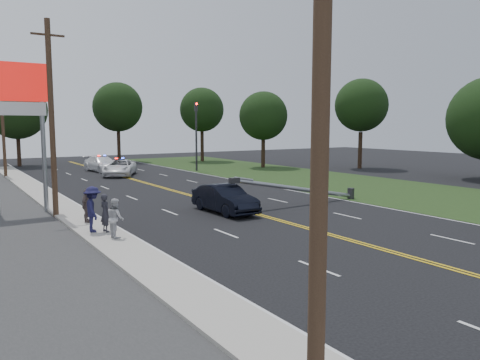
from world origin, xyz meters
TOP-DOWN VIEW (x-y plane):
  - ground at (0.00, 0.00)m, footprint 120.00×120.00m
  - sidewalk at (-8.40, 10.00)m, footprint 1.80×70.00m
  - grass_verge at (13.50, 10.00)m, footprint 12.00×80.00m
  - centerline_yellow at (0.00, 10.00)m, footprint 0.36×80.00m
  - pylon_sign at (-10.50, 14.00)m, footprint 3.20×0.35m
  - traffic_signal at (8.30, 30.00)m, footprint 0.28×0.41m
  - fallen_streetlight at (4.19, 8.00)m, footprint 9.36×0.44m
  - utility_pole_near at (-9.20, -8.00)m, footprint 1.60×0.28m
  - utility_pole_mid at (-9.20, 12.00)m, footprint 1.60×0.28m
  - utility_pole_far at (-9.20, 34.00)m, footprint 1.60×0.28m
  - tree_6 at (-6.48, 45.95)m, footprint 6.71×6.71m
  - tree_7 at (5.39, 46.18)m, footprint 6.28×6.28m
  - tree_8 at (14.94, 41.23)m, footprint 5.72×5.72m
  - tree_9 at (16.49, 29.57)m, footprint 5.41×5.41m
  - tree_13 at (24.71, 22.79)m, footprint 5.72×5.72m
  - crashed_sedan at (-1.21, 8.27)m, footprint 1.75×4.69m
  - emergency_a at (0.01, 29.61)m, footprint 4.79×5.99m
  - emergency_b at (-0.21, 34.59)m, footprint 2.93×5.68m
  - bystander_a at (-8.18, 6.68)m, footprint 0.51×0.67m
  - bystander_b at (-8.14, 5.43)m, footprint 0.65×0.82m
  - bystander_c at (-8.64, 6.98)m, footprint 0.92×1.38m
  - bystander_d at (-8.35, 9.18)m, footprint 0.84×0.99m

SIDE VIEW (x-z plane):
  - ground at x=0.00m, z-range 0.00..0.00m
  - grass_verge at x=13.50m, z-range 0.00..0.01m
  - centerline_yellow at x=0.00m, z-range 0.01..0.01m
  - sidewalk at x=-8.40m, z-range 0.00..0.12m
  - emergency_a at x=0.01m, z-range 0.00..1.51m
  - crashed_sedan at x=-1.21m, z-range 0.00..1.53m
  - emergency_b at x=-0.21m, z-range 0.00..1.58m
  - bystander_d at x=-8.35m, z-range 0.12..1.71m
  - fallen_streetlight at x=4.19m, z-range -0.04..1.88m
  - bystander_b at x=-8.14m, z-range 0.12..1.75m
  - bystander_a at x=-8.18m, z-range 0.12..1.79m
  - bystander_c at x=-8.64m, z-range 0.12..2.11m
  - traffic_signal at x=8.30m, z-range 0.68..7.73m
  - utility_pole_near at x=-9.20m, z-range 0.08..10.08m
  - utility_pole_mid at x=-9.20m, z-range 0.08..10.08m
  - utility_pole_far at x=-9.20m, z-range 0.08..10.08m
  - tree_9 at x=16.49m, z-range 1.52..9.99m
  - pylon_sign at x=-10.50m, z-range 2.00..10.00m
  - tree_6 at x=-6.48m, z-range 1.55..11.37m
  - tree_8 at x=14.94m, z-range 1.92..11.51m
  - tree_13 at x=24.71m, z-range 1.99..11.74m
  - tree_7 at x=5.39m, z-range 1.93..12.11m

